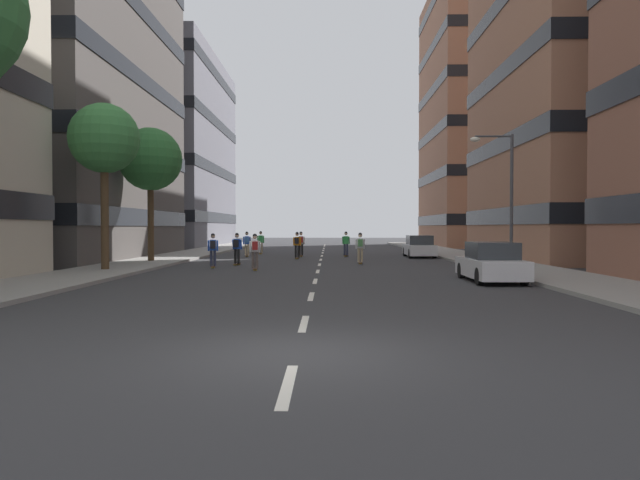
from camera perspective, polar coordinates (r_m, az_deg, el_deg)
name	(u,v)px	position (r m, az deg, el deg)	size (l,w,h in m)	color
ground_plane	(320,261)	(36.03, 0.04, -2.07)	(157.25, 157.25, 0.00)	#333335
sidewalk_left	(174,257)	(40.65, -13.95, -1.63)	(3.83, 72.07, 0.14)	gray
sidewalk_right	(470,258)	(40.39, 14.26, -1.65)	(3.83, 72.07, 0.14)	gray
lane_markings	(321,260)	(37.82, 0.08, -1.91)	(0.16, 62.20, 0.01)	silver
building_left_far	(146,152)	(69.10, -16.43, 8.19)	(16.25, 23.68, 20.80)	slate
building_right_mid	(624,8)	(46.03, 27.29, 19.29)	(16.25, 18.22, 32.72)	#9E6B51
building_right_far	(505,117)	(69.34, 17.41, 11.29)	(16.25, 18.08, 28.28)	#9E6B51
parked_car_near	(419,247)	(41.31, 9.56, -0.69)	(1.82, 4.40, 1.52)	silver
parked_car_mid	(491,263)	(23.56, 16.20, -2.19)	(1.82, 4.40, 1.52)	silver
street_tree_near	(150,160)	(36.00, -16.06, 7.44)	(3.65, 3.65, 7.73)	#4C3823
street_tree_mid	(104,140)	(29.41, -20.12, 9.08)	(3.22, 3.22, 7.68)	#4C3823
streetlamp_right	(504,185)	(30.41, 17.35, 5.05)	(2.13, 0.30, 6.50)	#3F3F44
skater_0	(247,242)	(41.80, -7.08, -0.23)	(0.55, 0.92, 1.78)	brown
skater_1	(213,248)	(30.67, -10.30, -0.78)	(0.56, 0.92, 1.78)	brown
skater_2	(346,243)	(41.89, 2.52, -0.26)	(0.56, 0.92, 1.78)	brown
skater_3	(237,247)	(32.56, -8.04, -0.65)	(0.55, 0.92, 1.78)	brown
skater_4	(255,249)	(28.66, -6.30, -0.91)	(0.56, 0.92, 1.78)	brown
skater_5	(360,246)	(33.55, 3.91, -0.59)	(0.53, 0.90, 1.78)	brown
skater_6	(301,242)	(41.58, -1.85, -0.23)	(0.55, 0.92, 1.78)	brown
skater_7	(261,241)	(45.79, -5.75, -0.13)	(0.54, 0.91, 1.78)	brown
skater_8	(297,243)	(38.69, -2.23, -0.34)	(0.54, 0.91, 1.78)	brown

